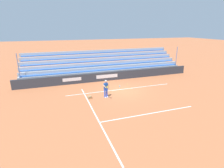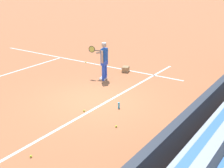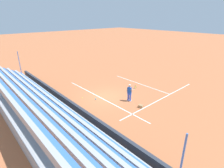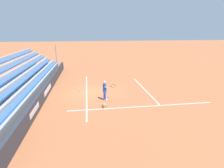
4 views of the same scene
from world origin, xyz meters
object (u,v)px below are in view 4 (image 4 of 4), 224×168
(tennis_ball_far_left, at_px, (137,106))
(water_bottle, at_px, (79,91))
(tennis_ball_midcourt, at_px, (88,88))
(tennis_ball_near_player, at_px, (73,88))
(ball_box_cardboard, at_px, (105,106))
(tennis_ball_stray_back, at_px, (82,81))
(tennis_player, at_px, (105,90))

(tennis_ball_far_left, xyz_separation_m, water_bottle, (-4.12, -4.80, 0.08))
(tennis_ball_far_left, height_order, tennis_ball_midcourt, same)
(tennis_ball_far_left, xyz_separation_m, tennis_ball_midcourt, (-5.05, -3.94, 0.00))
(tennis_ball_far_left, bearing_deg, tennis_ball_near_player, -134.37)
(ball_box_cardboard, distance_m, tennis_ball_stray_back, 8.17)
(tennis_ball_stray_back, distance_m, water_bottle, 4.00)
(tennis_ball_far_left, bearing_deg, tennis_ball_stray_back, -150.41)
(ball_box_cardboard, xyz_separation_m, tennis_ball_stray_back, (-7.93, -1.95, -0.10))
(tennis_player, relative_size, tennis_ball_near_player, 25.98)
(tennis_ball_far_left, xyz_separation_m, tennis_ball_stray_back, (-8.11, -4.61, 0.00))
(tennis_ball_midcourt, bearing_deg, tennis_player, 24.17)
(tennis_ball_stray_back, xyz_separation_m, water_bottle, (3.99, -0.19, 0.08))
(tennis_ball_midcourt, bearing_deg, ball_box_cardboard, 14.75)
(tennis_ball_midcourt, relative_size, water_bottle, 0.30)
(tennis_ball_far_left, bearing_deg, tennis_ball_midcourt, -142.04)
(ball_box_cardboard, relative_size, tennis_ball_near_player, 6.06)
(ball_box_cardboard, height_order, water_bottle, ball_box_cardboard)
(tennis_ball_stray_back, bearing_deg, tennis_ball_midcourt, 12.23)
(ball_box_cardboard, xyz_separation_m, tennis_ball_near_player, (-5.24, -2.88, -0.10))
(water_bottle, bearing_deg, tennis_ball_far_left, 49.35)
(tennis_player, height_order, tennis_ball_near_player, tennis_player)
(ball_box_cardboard, bearing_deg, tennis_player, 172.98)
(tennis_ball_near_player, bearing_deg, tennis_player, 40.03)
(ball_box_cardboard, relative_size, tennis_ball_far_left, 6.06)
(tennis_ball_near_player, bearing_deg, water_bottle, 29.65)
(tennis_ball_far_left, distance_m, tennis_ball_stray_back, 9.33)
(tennis_ball_midcourt, bearing_deg, tennis_ball_stray_back, -167.77)
(tennis_ball_near_player, bearing_deg, tennis_ball_midcourt, 77.22)
(tennis_player, bearing_deg, tennis_ball_near_player, -139.97)
(tennis_ball_far_left, distance_m, tennis_ball_near_player, 7.74)
(ball_box_cardboard, height_order, tennis_ball_near_player, ball_box_cardboard)
(ball_box_cardboard, relative_size, tennis_ball_stray_back, 6.06)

